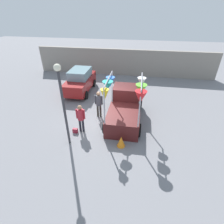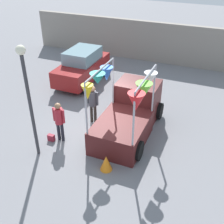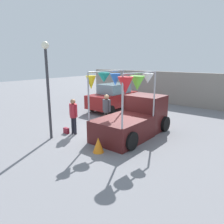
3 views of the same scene
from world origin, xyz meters
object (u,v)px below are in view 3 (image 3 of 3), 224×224
folded_kite_bundle_tangerine (98,145)px  person_customer (73,113)px  parked_car (113,97)px  vendor_truck (135,116)px  person_vendor (107,108)px  street_lamp (47,78)px  handbag (66,131)px

folded_kite_bundle_tangerine → person_customer: bearing=159.8°
parked_car → folded_kite_bundle_tangerine: 7.49m
person_customer → folded_kite_bundle_tangerine: 2.67m
vendor_truck → folded_kite_bundle_tangerine: size_ratio=6.89×
person_customer → person_vendor: 1.83m
person_vendor → street_lamp: street_lamp is taller
parked_car → handbag: 5.73m
person_customer → person_vendor: bearing=69.5°
person_customer → handbag: 1.00m
person_vendor → folded_kite_bundle_tangerine: bearing=-55.8°
folded_kite_bundle_tangerine → street_lamp: bearing=-176.0°
person_vendor → vendor_truck: bearing=2.6°
handbag → street_lamp: size_ratio=0.07×
person_vendor → folded_kite_bundle_tangerine: person_vendor is taller
vendor_truck → folded_kite_bundle_tangerine: vendor_truck is taller
vendor_truck → parked_car: (-4.11, 3.50, 0.04)m
vendor_truck → street_lamp: (-2.69, -2.87, 1.86)m
vendor_truck → parked_car: vendor_truck is taller
vendor_truck → handbag: size_ratio=14.77×
handbag → street_lamp: 2.77m
handbag → person_customer: bearing=29.7°
handbag → folded_kite_bundle_tangerine: bearing=-13.9°
vendor_truck → street_lamp: bearing=-133.2°
person_customer → street_lamp: bearing=-108.5°
vendor_truck → person_customer: bearing=-142.5°
handbag → vendor_truck: bearing=36.6°
folded_kite_bundle_tangerine → vendor_truck: bearing=91.5°
vendor_truck → street_lamp: street_lamp is taller
parked_car → person_vendor: parked_car is taller
parked_car → handbag: size_ratio=14.29×
street_lamp → parked_car: bearing=102.6°
person_vendor → handbag: 2.36m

